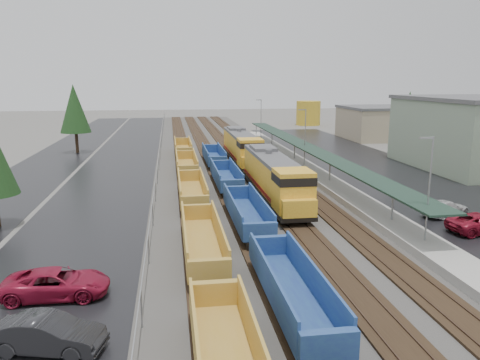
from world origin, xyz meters
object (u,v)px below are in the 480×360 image
Objects in this scene: locomotive_lead at (274,177)px; storage_tank at (308,113)px; locomotive_trail at (242,147)px; parked_car_west_c at (57,284)px; parked_car_east_c at (445,208)px; well_string_yellow at (196,212)px; parked_car_west_b at (48,335)px; well_string_blue at (264,244)px.

storage_tank is (25.99, 75.56, 0.70)m from locomotive_lead.
parked_car_west_c is (-16.30, -39.51, -1.64)m from locomotive_trail.
parked_car_east_c is (13.69, -7.23, -1.73)m from locomotive_lead.
locomotive_trail is 28.74m from well_string_yellow.
locomotive_trail is at bearing 73.82° from well_string_yellow.
parked_car_west_b reaches higher than parked_car_west_c.
parked_car_west_c is at bearing -114.20° from storage_tank.
well_string_blue is 14.78× the size of parked_car_west_c.
well_string_blue is 13.39× the size of storage_tank.
parked_car_west_b is (-41.44, -99.52, -2.31)m from storage_tank.
storage_tank is 83.73m from parked_car_east_c.
locomotive_lead is at bearing -18.70° from parked_car_west_b.
parked_car_west_b is at bearing -122.81° from locomotive_lead.
well_string_yellow reaches higher than parked_car_east_c.
locomotive_trail is 42.77m from parked_car_west_c.
storage_tank is at bearing 67.52° from well_string_yellow.
parked_car_west_b is (-15.45, -23.96, -1.61)m from locomotive_lead.
locomotive_lead is at bearing 39.39° from well_string_yellow.
parked_car_west_b is at bearing 99.52° from parked_car_east_c.
locomotive_trail is 4.09× the size of parked_car_west_b.
well_string_yellow is at bearing 67.91° from parked_car_east_c.
storage_tank is 107.83m from parked_car_west_b.
well_string_blue is at bearing -37.28° from parked_car_west_b.
well_string_yellow is 18.92m from parked_car_west_b.
well_string_yellow is at bearing -9.07° from parked_car_west_b.
parked_car_west_c is (-0.85, 5.45, -0.03)m from parked_car_west_b.
locomotive_lead is 3.22× the size of storage_tank.
locomotive_trail is 3.22× the size of storage_tank.
parked_car_west_c is 1.19× the size of parked_car_east_c.
parked_car_east_c is (21.69, -0.66, -0.42)m from well_string_yellow.
parked_car_west_b is at bearing -112.60° from storage_tank.
locomotive_trail is (0.00, 21.00, 0.00)m from locomotive_lead.
locomotive_lead is 79.91m from storage_tank.
parked_car_west_c is at bearing 90.28° from parked_car_east_c.
parked_car_east_c is (29.14, 16.73, -0.12)m from parked_car_west_b.
parked_car_west_b is 1.03× the size of parked_car_east_c.
well_string_yellow is 14.99× the size of parked_car_west_c.
well_string_blue is 19.25m from parked_car_east_c.
well_string_yellow is at bearing -33.61° from parked_car_west_c.
well_string_blue is at bearing 92.88° from parked_car_east_c.
locomotive_lead is 4.09× the size of parked_car_west_b.
storage_tank reaches higher than parked_car_west_c.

